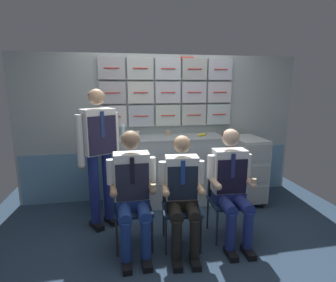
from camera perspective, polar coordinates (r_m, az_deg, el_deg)
The scene contains 16 objects.
ground at distance 3.18m, azimuth 3.10°, elevation -21.14°, with size 4.80×4.80×0.04m, color #26384C.
galley_bulkhead at distance 4.06m, azimuth -1.10°, elevation 3.38°, with size 4.20×0.14×2.15m.
galley_counter at distance 3.93m, azimuth -1.05°, elevation -6.23°, with size 1.74×0.53×0.99m.
service_trolley at distance 4.15m, azimuth 16.33°, elevation -5.47°, with size 0.40×0.65×0.97m.
folding_chair_left at distance 3.02m, azimuth -7.71°, elevation -11.94°, with size 0.41×0.41×0.82m.
crew_member_left at distance 2.80m, azimuth -7.56°, elevation -9.64°, with size 0.51×0.63×1.26m.
folding_chair_center at distance 3.00m, azimuth 2.64°, elevation -11.96°, with size 0.44×0.44×0.82m.
crew_member_center at distance 2.80m, azimuth 3.10°, elevation -10.36°, with size 0.48×0.61×1.21m.
folding_chair_right at distance 3.23m, azimuth 12.15°, elevation -10.50°, with size 0.42×0.42×0.82m.
crew_member_right at distance 3.02m, azimuth 13.33°, elevation -8.37°, with size 0.50×0.63×1.25m.
crew_member_standing at distance 3.26m, azimuth -14.46°, elevation -1.27°, with size 0.47×0.39×1.67m.
water_bottle_tall at distance 3.64m, azimuth -9.56°, elevation 1.98°, with size 0.06×0.06×0.23m.
water_bottle_short at distance 3.75m, azimuth -12.22°, elevation 2.64°, with size 0.08×0.08×0.30m.
paper_cup_tan at distance 3.93m, azimuth -0.04°, elevation 1.82°, with size 0.06×0.06×0.07m.
paper_cup_blue at distance 3.92m, azimuth -6.60°, elevation 1.66°, with size 0.06×0.06×0.07m.
snack_banana at distance 3.90m, azimuth 7.29°, elevation 1.35°, with size 0.17×0.10×0.04m.
Camera 1 is at (-0.65, -2.60, 1.70)m, focal length 28.62 mm.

